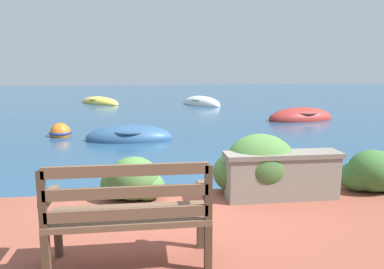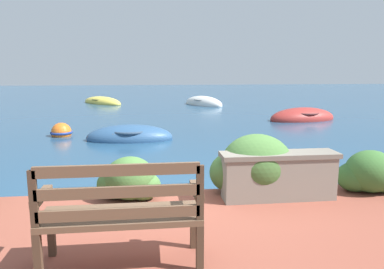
% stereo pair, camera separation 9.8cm
% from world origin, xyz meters
% --- Properties ---
extents(ground_plane, '(80.00, 80.00, 0.00)m').
position_xyz_m(ground_plane, '(0.00, 0.00, 0.00)').
color(ground_plane, navy).
extents(park_bench, '(1.34, 0.48, 0.93)m').
position_xyz_m(park_bench, '(-0.66, -1.94, 0.70)').
color(park_bench, '#433123').
rests_on(park_bench, patio_terrace).
extents(stone_wall, '(1.50, 0.38, 0.60)m').
position_xyz_m(stone_wall, '(1.22, -0.48, 0.53)').
color(stone_wall, gray).
rests_on(stone_wall, patio_terrace).
extents(hedge_clump_left, '(0.81, 0.59, 0.55)m').
position_xyz_m(hedge_clump_left, '(-0.68, -0.27, 0.46)').
color(hedge_clump_left, '#426B33').
rests_on(hedge_clump_left, patio_terrace).
extents(hedge_clump_centre, '(1.18, 0.85, 0.81)m').
position_xyz_m(hedge_clump_centre, '(0.97, -0.26, 0.57)').
color(hedge_clump_centre, '#426B33').
rests_on(hedge_clump_centre, patio_terrace).
extents(hedge_clump_right, '(0.84, 0.61, 0.57)m').
position_xyz_m(hedge_clump_right, '(2.53, -0.36, 0.47)').
color(hedge_clump_right, '#38662D').
rests_on(hedge_clump_right, patio_terrace).
extents(rowboat_nearest, '(2.30, 1.09, 0.71)m').
position_xyz_m(rowboat_nearest, '(-0.91, 5.02, 0.06)').
color(rowboat_nearest, '#2D517A').
rests_on(rowboat_nearest, ground_plane).
extents(rowboat_mid, '(2.82, 1.72, 0.82)m').
position_xyz_m(rowboat_mid, '(5.26, 8.21, 0.07)').
color(rowboat_mid, '#9E2D28').
rests_on(rowboat_mid, ground_plane).
extents(rowboat_far, '(2.27, 2.77, 0.84)m').
position_xyz_m(rowboat_far, '(2.48, 14.36, 0.07)').
color(rowboat_far, silver).
rests_on(rowboat_far, ground_plane).
extents(rowboat_outer, '(2.81, 3.17, 0.67)m').
position_xyz_m(rowboat_outer, '(-2.87, 15.99, 0.06)').
color(rowboat_outer, '#DBC64C').
rests_on(rowboat_outer, ground_plane).
extents(mooring_buoy, '(0.62, 0.62, 0.56)m').
position_xyz_m(mooring_buoy, '(-2.85, 5.83, 0.10)').
color(mooring_buoy, orange).
rests_on(mooring_buoy, ground_plane).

